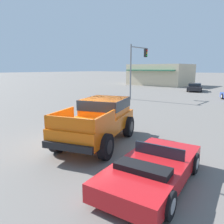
{
  "coord_description": "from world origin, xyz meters",
  "views": [
    {
      "loc": [
        6.88,
        -6.03,
        3.27
      ],
      "look_at": [
        0.33,
        1.48,
        1.26
      ],
      "focal_mm": 35.0,
      "sensor_mm": 36.0,
      "label": 1
    }
  ],
  "objects_px": {
    "orange_pickup_truck": "(100,118)",
    "traffic_light_main": "(138,62)",
    "parked_car_dark": "(195,87)",
    "red_convertible_car": "(152,169)"
  },
  "relations": [
    {
      "from": "parked_car_dark",
      "to": "orange_pickup_truck",
      "type": "bearing_deg",
      "value": -97.27
    },
    {
      "from": "orange_pickup_truck",
      "to": "parked_car_dark",
      "type": "relative_size",
      "value": 1.13
    },
    {
      "from": "orange_pickup_truck",
      "to": "traffic_light_main",
      "type": "distance_m",
      "value": 15.21
    },
    {
      "from": "parked_car_dark",
      "to": "traffic_light_main",
      "type": "relative_size",
      "value": 0.84
    },
    {
      "from": "orange_pickup_truck",
      "to": "traffic_light_main",
      "type": "height_order",
      "value": "traffic_light_main"
    },
    {
      "from": "red_convertible_car",
      "to": "traffic_light_main",
      "type": "bearing_deg",
      "value": 117.34
    },
    {
      "from": "red_convertible_car",
      "to": "parked_car_dark",
      "type": "relative_size",
      "value": 0.91
    },
    {
      "from": "orange_pickup_truck",
      "to": "traffic_light_main",
      "type": "xyz_separation_m",
      "value": [
        -7.09,
        13.15,
        2.85
      ]
    },
    {
      "from": "red_convertible_car",
      "to": "traffic_light_main",
      "type": "relative_size",
      "value": 0.76
    },
    {
      "from": "orange_pickup_truck",
      "to": "parked_car_dark",
      "type": "xyz_separation_m",
      "value": [
        -5.07,
        24.81,
        -0.49
      ]
    }
  ]
}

